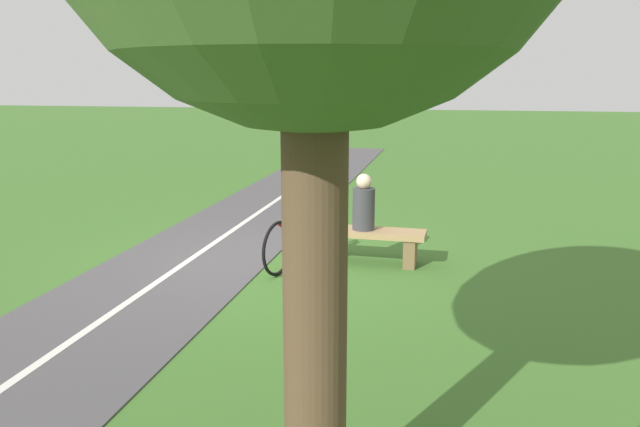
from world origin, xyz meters
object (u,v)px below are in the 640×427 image
object	(u,v)px
bicycle	(297,238)
backpack	(321,245)
bench	(368,240)
person_seated	(364,205)

from	to	relation	value
bicycle	backpack	xyz separation A→B (m)	(-0.25, -0.44, -0.19)
backpack	bicycle	bearing A→B (deg)	59.89
bench	bicycle	world-z (taller)	bicycle
bench	bicycle	distance (m)	1.00
bench	backpack	bearing A→B (deg)	-7.43
person_seated	backpack	xyz separation A→B (m)	(0.63, -0.12, -0.64)
backpack	bench	bearing A→B (deg)	169.79
person_seated	backpack	world-z (taller)	person_seated
person_seated	backpack	size ratio (longest dim) A/B	2.02
person_seated	backpack	bearing A→B (deg)	-8.14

